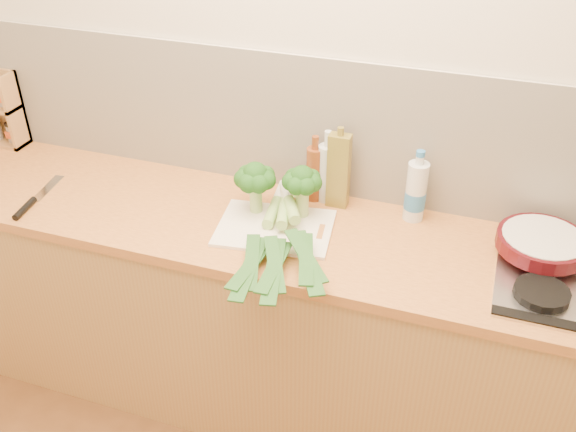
# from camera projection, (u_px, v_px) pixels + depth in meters

# --- Properties ---
(room_shell) EXTENTS (3.50, 3.50, 3.50)m
(room_shell) POSITION_uv_depth(u_px,v_px,m) (312.00, 127.00, 2.40)
(room_shell) COLOR beige
(room_shell) RESTS_ON ground
(counter) EXTENTS (3.20, 0.62, 0.90)m
(counter) POSITION_uv_depth(u_px,v_px,m) (287.00, 320.00, 2.56)
(counter) COLOR #A67F45
(counter) RESTS_ON ground
(chopping_board) EXTENTS (0.44, 0.35, 0.01)m
(chopping_board) POSITION_uv_depth(u_px,v_px,m) (275.00, 228.00, 2.30)
(chopping_board) COLOR white
(chopping_board) RESTS_ON counter
(broccoli_left) EXTENTS (0.15, 0.15, 0.20)m
(broccoli_left) POSITION_uv_depth(u_px,v_px,m) (255.00, 179.00, 2.31)
(broccoli_left) COLOR #A0C271
(broccoli_left) RESTS_ON chopping_board
(broccoli_right) EXTENTS (0.14, 0.15, 0.20)m
(broccoli_right) POSITION_uv_depth(u_px,v_px,m) (302.00, 182.00, 2.29)
(broccoli_right) COLOR #A0C271
(broccoli_right) RESTS_ON chopping_board
(leek_front) EXTENTS (0.15, 0.72, 0.04)m
(leek_front) POSITION_uv_depth(u_px,v_px,m) (268.00, 222.00, 2.28)
(leek_front) COLOR white
(leek_front) RESTS_ON chopping_board
(leek_mid) EXTENTS (0.22, 0.70, 0.04)m
(leek_mid) POSITION_uv_depth(u_px,v_px,m) (282.00, 223.00, 2.24)
(leek_mid) COLOR white
(leek_mid) RESTS_ON chopping_board
(leek_back) EXTENTS (0.34, 0.60, 0.04)m
(leek_back) POSITION_uv_depth(u_px,v_px,m) (296.00, 222.00, 2.22)
(leek_back) COLOR white
(leek_back) RESTS_ON chopping_board
(chefs_knife) EXTENTS (0.08, 0.34, 0.02)m
(chefs_knife) POSITION_uv_depth(u_px,v_px,m) (31.00, 203.00, 2.43)
(chefs_knife) COLOR silver
(chefs_knife) RESTS_ON counter
(skillet) EXTENTS (0.44, 0.30, 0.05)m
(skillet) POSITION_uv_depth(u_px,v_px,m) (543.00, 243.00, 2.13)
(skillet) COLOR #450B11
(skillet) RESTS_ON gas_hob
(oil_tin) EXTENTS (0.08, 0.05, 0.32)m
(oil_tin) POSITION_uv_depth(u_px,v_px,m) (339.00, 170.00, 2.36)
(oil_tin) COLOR olive
(oil_tin) RESTS_ON counter
(glass_bottle) EXTENTS (0.07, 0.07, 0.29)m
(glass_bottle) POSITION_uv_depth(u_px,v_px,m) (327.00, 172.00, 2.41)
(glass_bottle) COLOR silver
(glass_bottle) RESTS_ON counter
(amber_bottle) EXTENTS (0.06, 0.06, 0.27)m
(amber_bottle) POSITION_uv_depth(u_px,v_px,m) (315.00, 173.00, 2.42)
(amber_bottle) COLOR brown
(amber_bottle) RESTS_ON counter
(water_bottle) EXTENTS (0.08, 0.08, 0.26)m
(water_bottle) POSITION_uv_depth(u_px,v_px,m) (416.00, 193.00, 2.31)
(water_bottle) COLOR silver
(water_bottle) RESTS_ON counter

